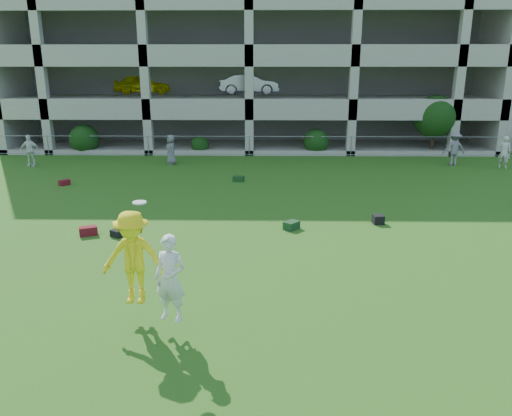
{
  "coord_description": "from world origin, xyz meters",
  "views": [
    {
      "loc": [
        0.95,
        -10.29,
        5.25
      ],
      "look_at": [
        0.7,
        3.0,
        1.4
      ],
      "focal_mm": 35.0,
      "sensor_mm": 36.0,
      "label": 1
    }
  ],
  "objects_px": {
    "bystander_b": "(30,150)",
    "frisbee_contest": "(140,262)",
    "bystander_c": "(171,150)",
    "crate_d": "(378,219)",
    "bystander_f": "(454,148)",
    "parking_garage": "(253,53)",
    "bystander_e": "(504,152)"
  },
  "relations": [
    {
      "from": "bystander_e",
      "to": "parking_garage",
      "type": "bearing_deg",
      "value": -6.15
    },
    {
      "from": "bystander_e",
      "to": "parking_garage",
      "type": "distance_m",
      "value": 18.76
    },
    {
      "from": "bystander_b",
      "to": "bystander_e",
      "type": "relative_size",
      "value": 1.0
    },
    {
      "from": "bystander_b",
      "to": "bystander_c",
      "type": "bearing_deg",
      "value": -2.34
    },
    {
      "from": "bystander_e",
      "to": "frisbee_contest",
      "type": "height_order",
      "value": "frisbee_contest"
    },
    {
      "from": "bystander_c",
      "to": "frisbee_contest",
      "type": "xyz_separation_m",
      "value": [
        2.56,
        -17.24,
        0.57
      ]
    },
    {
      "from": "crate_d",
      "to": "parking_garage",
      "type": "bearing_deg",
      "value": 102.53
    },
    {
      "from": "bystander_e",
      "to": "crate_d",
      "type": "relative_size",
      "value": 4.83
    },
    {
      "from": "parking_garage",
      "to": "crate_d",
      "type": "bearing_deg",
      "value": -77.47
    },
    {
      "from": "bystander_b",
      "to": "frisbee_contest",
      "type": "distance_m",
      "value": 19.34
    },
    {
      "from": "bystander_c",
      "to": "crate_d",
      "type": "height_order",
      "value": "bystander_c"
    },
    {
      "from": "bystander_b",
      "to": "parking_garage",
      "type": "distance_m",
      "value": 17.44
    },
    {
      "from": "bystander_f",
      "to": "frisbee_contest",
      "type": "bearing_deg",
      "value": 52.42
    },
    {
      "from": "parking_garage",
      "to": "bystander_e",
      "type": "bearing_deg",
      "value": -41.99
    },
    {
      "from": "bystander_b",
      "to": "bystander_c",
      "type": "distance_m",
      "value": 7.43
    },
    {
      "from": "bystander_f",
      "to": "crate_d",
      "type": "bearing_deg",
      "value": 57.62
    },
    {
      "from": "bystander_b",
      "to": "frisbee_contest",
      "type": "xyz_separation_m",
      "value": [
        9.96,
        -16.57,
        0.53
      ]
    },
    {
      "from": "bystander_e",
      "to": "parking_garage",
      "type": "relative_size",
      "value": 0.06
    },
    {
      "from": "frisbee_contest",
      "to": "crate_d",
      "type": "bearing_deg",
      "value": 47.07
    },
    {
      "from": "bystander_e",
      "to": "crate_d",
      "type": "distance_m",
      "value": 12.93
    },
    {
      "from": "bystander_b",
      "to": "bystander_c",
      "type": "xyz_separation_m",
      "value": [
        7.4,
        0.67,
        -0.04
      ]
    },
    {
      "from": "bystander_b",
      "to": "bystander_f",
      "type": "relative_size",
      "value": 0.92
    },
    {
      "from": "frisbee_contest",
      "to": "parking_garage",
      "type": "distance_m",
      "value": 29.01
    },
    {
      "from": "frisbee_contest",
      "to": "bystander_f",
      "type": "bearing_deg",
      "value": 53.77
    },
    {
      "from": "bystander_b",
      "to": "bystander_f",
      "type": "xyz_separation_m",
      "value": [
        22.58,
        0.66,
        0.08
      ]
    },
    {
      "from": "bystander_b",
      "to": "bystander_e",
      "type": "distance_m",
      "value": 24.93
    },
    {
      "from": "bystander_c",
      "to": "bystander_f",
      "type": "distance_m",
      "value": 15.18
    },
    {
      "from": "crate_d",
      "to": "frisbee_contest",
      "type": "bearing_deg",
      "value": -132.93
    },
    {
      "from": "bystander_b",
      "to": "bystander_f",
      "type": "bearing_deg",
      "value": -5.86
    },
    {
      "from": "crate_d",
      "to": "parking_garage",
      "type": "distance_m",
      "value": 23.0
    },
    {
      "from": "bystander_f",
      "to": "parking_garage",
      "type": "relative_size",
      "value": 0.06
    },
    {
      "from": "crate_d",
      "to": "parking_garage",
      "type": "relative_size",
      "value": 0.01
    }
  ]
}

